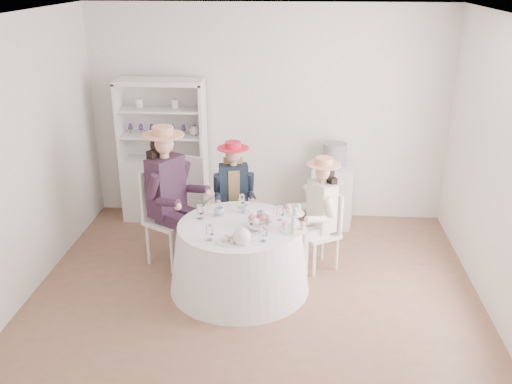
{
  "coord_description": "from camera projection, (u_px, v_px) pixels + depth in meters",
  "views": [
    {
      "loc": [
        0.4,
        -5.01,
        3.09
      ],
      "look_at": [
        0.0,
        0.1,
        1.05
      ],
      "focal_mm": 40.0,
      "sensor_mm": 36.0,
      "label": 1
    }
  ],
  "objects": [
    {
      "name": "guest_mid",
      "position": [
        234.0,
        189.0,
        6.5
      ],
      "size": [
        0.48,
        0.5,
        1.27
      ],
      "rotation": [
        0.0,
        0.0,
        0.18
      ],
      "color": "silver",
      "rests_on": "ground"
    },
    {
      "name": "spare_chair",
      "position": [
        194.0,
        191.0,
        6.88
      ],
      "size": [
        0.55,
        0.55,
        1.04
      ],
      "rotation": [
        0.0,
        0.0,
        2.8
      ],
      "color": "silver",
      "rests_on": "ground"
    },
    {
      "name": "flower_bowl",
      "position": [
        259.0,
        226.0,
        5.54
      ],
      "size": [
        0.24,
        0.24,
        0.06
      ],
      "primitive_type": "imported",
      "rotation": [
        0.0,
        0.0,
        0.06
      ],
      "color": "white",
      "rests_on": "tea_table"
    },
    {
      "name": "sandwich_plate",
      "position": [
        231.0,
        240.0,
        5.29
      ],
      "size": [
        0.27,
        0.27,
        0.06
      ],
      "rotation": [
        0.0,
        0.0,
        0.0
      ],
      "color": "white",
      "rests_on": "tea_table"
    },
    {
      "name": "table_teapot",
      "position": [
        242.0,
        236.0,
        5.22
      ],
      "size": [
        0.24,
        0.17,
        0.18
      ],
      "rotation": [
        0.0,
        0.0,
        -0.01
      ],
      "color": "white",
      "rests_on": "tea_table"
    },
    {
      "name": "cupcake_stand",
      "position": [
        294.0,
        221.0,
        5.5
      ],
      "size": [
        0.27,
        0.27,
        0.25
      ],
      "rotation": [
        0.0,
        0.0,
        -0.05
      ],
      "color": "white",
      "rests_on": "tea_table"
    },
    {
      "name": "teacup_b",
      "position": [
        245.0,
        209.0,
        5.91
      ],
      "size": [
        0.1,
        0.1,
        0.07
      ],
      "primitive_type": "imported",
      "rotation": [
        0.0,
        0.0,
        -0.39
      ],
      "color": "white",
      "rests_on": "tea_table"
    },
    {
      "name": "wall_back",
      "position": [
        268.0,
        114.0,
        7.17
      ],
      "size": [
        4.5,
        0.0,
        4.5
      ],
      "primitive_type": "plane",
      "rotation": [
        1.57,
        0.0,
        0.0
      ],
      "color": "white",
      "rests_on": "ground"
    },
    {
      "name": "flower_arrangement",
      "position": [
        259.0,
        219.0,
        5.58
      ],
      "size": [
        0.17,
        0.17,
        0.06
      ],
      "rotation": [
        0.0,
        0.0,
        0.21
      ],
      "color": "#CC6676",
      "rests_on": "tea_table"
    },
    {
      "name": "wall_front",
      "position": [
        229.0,
        273.0,
        3.46
      ],
      "size": [
        4.5,
        0.0,
        4.5
      ],
      "primitive_type": "plane",
      "rotation": [
        -1.57,
        0.0,
        0.0
      ],
      "color": "white",
      "rests_on": "ground"
    },
    {
      "name": "teacup_c",
      "position": [
        260.0,
        215.0,
        5.79
      ],
      "size": [
        0.09,
        0.09,
        0.06
      ],
      "primitive_type": "imported",
      "rotation": [
        0.0,
        0.0,
        0.22
      ],
      "color": "white",
      "rests_on": "tea_table"
    },
    {
      "name": "teacup_a",
      "position": [
        219.0,
        212.0,
        5.84
      ],
      "size": [
        0.13,
        0.13,
        0.08
      ],
      "primitive_type": "imported",
      "rotation": [
        0.0,
        0.0,
        0.4
      ],
      "color": "white",
      "rests_on": "tea_table"
    },
    {
      "name": "wall_left",
      "position": [
        22.0,
        160.0,
        5.48
      ],
      "size": [
        0.0,
        4.5,
        4.5
      ],
      "primitive_type": "plane",
      "rotation": [
        1.57,
        0.0,
        1.57
      ],
      "color": "white",
      "rests_on": "ground"
    },
    {
      "name": "stemware_set",
      "position": [
        239.0,
        218.0,
        5.61
      ],
      "size": [
        0.89,
        0.86,
        0.15
      ],
      "color": "white",
      "rests_on": "tea_table"
    },
    {
      "name": "wall_right",
      "position": [
        503.0,
        172.0,
        5.15
      ],
      "size": [
        0.0,
        4.5,
        4.5
      ],
      "primitive_type": "plane",
      "rotation": [
        1.57,
        0.0,
        -1.57
      ],
      "color": "white",
      "rests_on": "ground"
    },
    {
      "name": "hutch",
      "position": [
        165.0,
        171.0,
        7.3
      ],
      "size": [
        1.2,
        0.73,
        1.81
      ],
      "rotation": [
        0.0,
        0.0,
        -0.33
      ],
      "color": "silver",
      "rests_on": "ground"
    },
    {
      "name": "guest_left",
      "position": [
        168.0,
        189.0,
        6.07
      ],
      "size": [
        0.67,
        0.61,
        1.56
      ],
      "rotation": [
        0.0,
        0.0,
        1.03
      ],
      "color": "silver",
      "rests_on": "ground"
    },
    {
      "name": "ground",
      "position": [
        255.0,
        291.0,
        5.81
      ],
      "size": [
        4.5,
        4.5,
        0.0
      ],
      "primitive_type": "plane",
      "color": "brown",
      "rests_on": "ground"
    },
    {
      "name": "hatbox",
      "position": [
        335.0,
        155.0,
        7.03
      ],
      "size": [
        0.33,
        0.33,
        0.29
      ],
      "primitive_type": "cylinder",
      "rotation": [
        0.0,
        0.0,
        -0.16
      ],
      "color": "black",
      "rests_on": "side_table"
    },
    {
      "name": "ceiling",
      "position": [
        255.0,
        15.0,
        4.82
      ],
      "size": [
        4.5,
        4.5,
        0.0
      ],
      "primitive_type": "plane",
      "rotation": [
        3.14,
        0.0,
        0.0
      ],
      "color": "white",
      "rests_on": "wall_back"
    },
    {
      "name": "tea_table",
      "position": [
        239.0,
        257.0,
        5.77
      ],
      "size": [
        1.42,
        1.42,
        0.7
      ],
      "rotation": [
        0.0,
        0.0,
        0.35
      ],
      "color": "white",
      "rests_on": "ground"
    },
    {
      "name": "guest_right",
      "position": [
        320.0,
        208.0,
        6.01
      ],
      "size": [
        0.54,
        0.5,
        1.26
      ],
      "rotation": [
        0.0,
        0.0,
        -1.02
      ],
      "color": "silver",
      "rests_on": "ground"
    },
    {
      "name": "side_table",
      "position": [
        333.0,
        195.0,
        7.23
      ],
      "size": [
        0.56,
        0.56,
        0.78
      ],
      "primitive_type": "cube",
      "rotation": [
        0.0,
        0.0,
        -0.14
      ],
      "color": "silver",
      "rests_on": "ground"
    }
  ]
}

